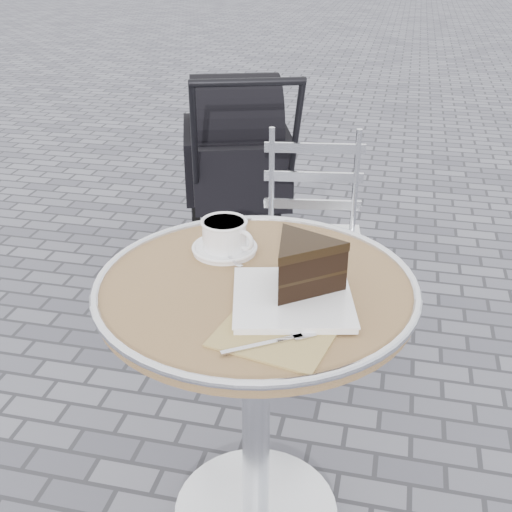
% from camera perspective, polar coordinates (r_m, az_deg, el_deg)
% --- Properties ---
extents(cafe_table, '(0.72, 0.72, 0.74)m').
position_cam_1_polar(cafe_table, '(1.50, -0.00, -7.87)').
color(cafe_table, silver).
rests_on(cafe_table, ground).
extents(cappuccino_set, '(0.16, 0.17, 0.08)m').
position_cam_1_polar(cappuccino_set, '(1.54, -2.77, 1.62)').
color(cappuccino_set, white).
rests_on(cappuccino_set, cafe_table).
extents(cake_plate_set, '(0.29, 0.38, 0.13)m').
position_cam_1_polar(cake_plate_set, '(1.33, 3.95, -1.52)').
color(cake_plate_set, '#A4875A').
rests_on(cake_plate_set, cafe_table).
extents(bistro_chair, '(0.41, 0.41, 0.80)m').
position_cam_1_polar(bistro_chair, '(2.33, 5.02, 3.57)').
color(bistro_chair, silver).
rests_on(bistro_chair, ground).
extents(baby_stroller, '(0.70, 1.02, 0.98)m').
position_cam_1_polar(baby_stroller, '(2.93, -1.64, 7.53)').
color(baby_stroller, black).
rests_on(baby_stroller, ground).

